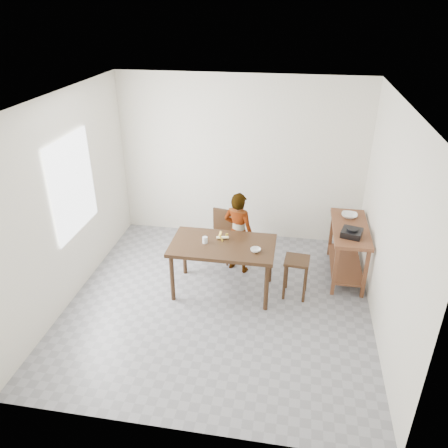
% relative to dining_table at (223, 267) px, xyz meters
% --- Properties ---
extents(floor, '(4.00, 4.00, 0.04)m').
position_rel_dining_table_xyz_m(floor, '(0.00, -0.30, -0.40)').
color(floor, gray).
rests_on(floor, ground).
extents(ceiling, '(4.00, 4.00, 0.04)m').
position_rel_dining_table_xyz_m(ceiling, '(0.00, -0.30, 2.35)').
color(ceiling, white).
rests_on(ceiling, wall_back).
extents(wall_back, '(4.00, 0.04, 2.70)m').
position_rel_dining_table_xyz_m(wall_back, '(0.00, 1.72, 0.98)').
color(wall_back, white).
rests_on(wall_back, ground).
extents(wall_front, '(4.00, 0.04, 2.70)m').
position_rel_dining_table_xyz_m(wall_front, '(0.00, -2.32, 0.98)').
color(wall_front, white).
rests_on(wall_front, ground).
extents(wall_left, '(0.04, 4.00, 2.70)m').
position_rel_dining_table_xyz_m(wall_left, '(-2.02, -0.30, 0.98)').
color(wall_left, white).
rests_on(wall_left, ground).
extents(wall_right, '(0.04, 4.00, 2.70)m').
position_rel_dining_table_xyz_m(wall_right, '(2.02, -0.30, 0.98)').
color(wall_right, white).
rests_on(wall_right, ground).
extents(window_pane, '(0.02, 1.10, 1.30)m').
position_rel_dining_table_xyz_m(window_pane, '(-1.97, -0.10, 1.12)').
color(window_pane, white).
rests_on(window_pane, wall_left).
extents(dining_table, '(1.40, 0.80, 0.75)m').
position_rel_dining_table_xyz_m(dining_table, '(0.00, 0.00, 0.00)').
color(dining_table, '#372212').
rests_on(dining_table, floor).
extents(prep_counter, '(0.50, 1.20, 0.80)m').
position_rel_dining_table_xyz_m(prep_counter, '(1.72, 0.70, 0.03)').
color(prep_counter, brown).
rests_on(prep_counter, floor).
extents(child, '(0.53, 0.43, 1.26)m').
position_rel_dining_table_xyz_m(child, '(0.13, 0.57, 0.25)').
color(child, white).
rests_on(child, floor).
extents(dining_chair, '(0.44, 0.44, 0.78)m').
position_rel_dining_table_xyz_m(dining_chair, '(-0.17, 0.83, 0.02)').
color(dining_chair, '#372212').
rests_on(dining_chair, floor).
extents(stool, '(0.35, 0.35, 0.58)m').
position_rel_dining_table_xyz_m(stool, '(1.00, 0.06, -0.09)').
color(stool, '#372212').
rests_on(stool, floor).
extents(glass_tumbler, '(0.07, 0.07, 0.09)m').
position_rel_dining_table_xyz_m(glass_tumbler, '(-0.24, -0.01, 0.42)').
color(glass_tumbler, white).
rests_on(glass_tumbler, dining_table).
extents(small_bowl, '(0.16, 0.16, 0.04)m').
position_rel_dining_table_xyz_m(small_bowl, '(0.45, -0.12, 0.40)').
color(small_bowl, white).
rests_on(small_bowl, dining_table).
extents(banana, '(0.20, 0.15, 0.07)m').
position_rel_dining_table_xyz_m(banana, '(-0.02, 0.13, 0.41)').
color(banana, yellow).
rests_on(banana, dining_table).
extents(serving_bowl, '(0.25, 0.25, 0.06)m').
position_rel_dining_table_xyz_m(serving_bowl, '(1.72, 1.01, 0.45)').
color(serving_bowl, white).
rests_on(serving_bowl, prep_counter).
extents(gas_burner, '(0.33, 0.33, 0.09)m').
position_rel_dining_table_xyz_m(gas_burner, '(1.71, 0.43, 0.47)').
color(gas_burner, black).
rests_on(gas_burner, prep_counter).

